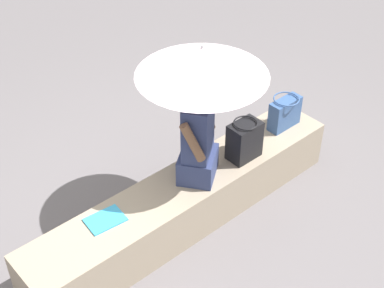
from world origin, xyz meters
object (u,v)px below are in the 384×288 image
person_seated (198,137)px  parasol (202,62)px  magazine (105,220)px  handbag_black (244,140)px  tote_bag_canvas (285,113)px

person_seated → parasol: (-0.08, -0.05, 0.61)m
magazine → parasol: bearing=-175.9°
magazine → handbag_black: bearing=179.0°
handbag_black → tote_bag_canvas: handbag_black is taller
person_seated → tote_bag_canvas: size_ratio=2.87×
person_seated → magazine: person_seated is taller
handbag_black → magazine: bearing=-6.4°
magazine → tote_bag_canvas: bearing=-177.0°
parasol → magazine: 1.36m
parasol → tote_bag_canvas: size_ratio=3.63×
tote_bag_canvas → magazine: bearing=-2.4°
parasol → person_seated: bearing=33.3°
person_seated → handbag_black: bearing=170.7°
handbag_black → magazine: 1.32m
parasol → magazine: size_ratio=4.06×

